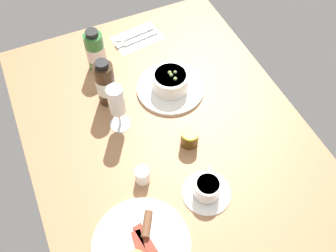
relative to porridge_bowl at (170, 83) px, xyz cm
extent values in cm
cube|color=#A8754C|center=(-13.98, 8.23, -4.66)|extent=(110.00, 84.00, 3.00)
cylinder|color=white|center=(0.00, 0.00, -2.56)|extent=(22.57, 22.57, 1.20)
cylinder|color=white|center=(0.00, 0.00, 1.09)|extent=(12.06, 12.06, 6.09)
cylinder|color=beige|center=(0.00, 0.00, 3.33)|extent=(10.37, 10.37, 1.60)
sphere|color=#87A055|center=(-0.32, -0.08, 4.23)|extent=(1.20, 1.20, 1.20)
sphere|color=#87A055|center=(0.30, -1.78, 4.23)|extent=(1.10, 1.10, 1.10)
sphere|color=#87A055|center=(0.82, -0.11, 4.23)|extent=(1.25, 1.25, 1.25)
sphere|color=#87A055|center=(-2.31, -0.62, 4.23)|extent=(1.23, 1.23, 1.23)
cube|color=white|center=(27.84, 1.06, -3.01)|extent=(13.65, 19.28, 0.30)
cube|color=silver|center=(26.64, 0.06, -2.61)|extent=(3.08, 14.03, 0.50)
cube|color=silver|center=(26.64, 7.86, -2.61)|extent=(2.67, 3.86, 0.40)
cube|color=silver|center=(29.44, 0.06, -2.61)|extent=(2.75, 13.02, 0.50)
ellipsoid|color=silver|center=(29.44, 7.06, -2.56)|extent=(2.40, 4.00, 0.60)
cylinder|color=white|center=(-38.64, 6.32, -2.71)|extent=(13.64, 13.64, 0.90)
cylinder|color=white|center=(-38.64, 6.32, 0.30)|extent=(7.30, 7.30, 5.12)
cylinder|color=black|center=(-38.64, 6.32, 2.36)|extent=(6.20, 6.20, 1.00)
torus|color=white|center=(-34.81, 3.68, 0.56)|extent=(3.42, 2.70, 3.60)
cylinder|color=white|center=(-27.53, 20.99, -0.54)|extent=(4.16, 4.16, 5.24)
cone|color=white|center=(-25.85, 20.16, 1.45)|extent=(2.51, 2.23, 2.25)
cylinder|color=white|center=(-6.68, 20.27, -2.96)|extent=(6.68, 6.68, 0.40)
cylinder|color=white|center=(-6.68, 20.27, 0.59)|extent=(0.80, 0.80, 6.70)
cylinder|color=white|center=(-6.68, 20.27, 8.90)|extent=(4.86, 4.86, 9.93)
cylinder|color=#F5E8C4|center=(-6.68, 20.27, 7.41)|extent=(3.99, 3.99, 5.96)
cylinder|color=#47300C|center=(-21.76, 3.47, -0.52)|extent=(5.31, 5.31, 5.27)
cylinder|color=yellow|center=(-21.76, 3.47, 2.51)|extent=(5.57, 5.57, 0.80)
cylinder|color=#337233|center=(20.15, 18.75, 3.91)|extent=(6.37, 6.37, 14.14)
cylinder|color=silver|center=(20.15, 18.75, 3.63)|extent=(6.49, 6.49, 5.37)
cylinder|color=black|center=(20.15, 18.75, 11.83)|extent=(4.14, 4.14, 1.70)
cylinder|color=#382314|center=(4.16, 20.36, 4.71)|extent=(6.13, 6.13, 15.74)
cylinder|color=silver|center=(4.16, 20.36, 4.40)|extent=(6.26, 6.26, 5.98)
cylinder|color=black|center=(4.16, 20.36, 13.47)|extent=(3.99, 3.99, 1.77)
cylinder|color=white|center=(-44.93, 28.32, -2.46)|extent=(25.46, 25.46, 1.40)
cube|color=brown|center=(-44.42, 26.96, -1.46)|extent=(9.25, 3.67, 0.60)
cube|color=#AF3828|center=(-45.68, 28.91, -1.46)|extent=(9.22, 3.42, 0.60)
cylinder|color=brown|center=(-41.11, 25.14, -0.56)|extent=(7.16, 5.42, 2.20)
camera|label=1|loc=(-74.32, 33.94, 93.35)|focal=39.89mm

